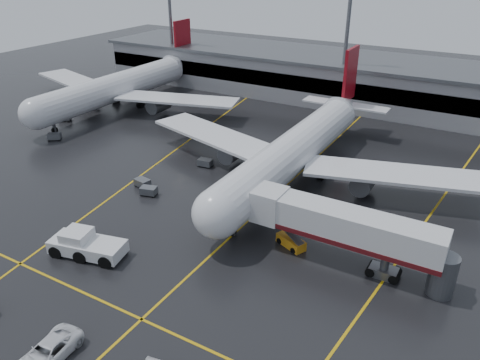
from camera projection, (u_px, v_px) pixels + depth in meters
The scene contains 19 objects.
ground at pixel (263, 207), 56.60m from camera, with size 220.00×220.00×0.00m, color black.
apron_line_centre at pixel (263, 207), 56.59m from camera, with size 0.25×90.00×0.02m, color gold.
apron_line_stop at pixel (142, 319), 39.51m from camera, with size 60.00×0.25×0.02m, color gold.
apron_line_left at pixel (178, 148), 73.32m from camera, with size 0.25×70.00×0.02m, color gold.
apron_line_right at pixel (435, 208), 56.29m from camera, with size 0.25×70.00×0.02m, color gold.
terminal at pixel (377, 83), 91.90m from camera, with size 122.00×19.00×8.60m.
light_mast_left at pixel (170, 16), 102.96m from camera, with size 3.00×1.20×25.45m.
light_mast_mid at pixel (347, 31), 85.03m from camera, with size 3.00×1.20×25.45m.
main_airliner at pixel (297, 148), 62.26m from camera, with size 48.80×45.60×14.10m.
second_airliner at pixel (121, 86), 90.40m from camera, with size 48.80×45.60×14.10m.
jet_bridge at pixel (345, 229), 44.88m from camera, with size 19.90×3.40×6.05m.
pushback_tractor at pixel (86, 245), 47.45m from camera, with size 8.11×4.75×2.72m.
belt_loader at pixel (291, 242), 49.03m from camera, with size 3.56×2.60×2.08m.
service_van_a at pixel (48, 352), 35.31m from camera, with size 2.56×5.56×1.54m, color white.
baggage_cart_a at pixel (149, 191), 59.11m from camera, with size 2.27×1.78×1.12m.
baggage_cart_b at pixel (142, 183), 61.12m from camera, with size 2.19×1.62×1.12m.
baggage_cart_c at pixel (205, 162), 66.84m from camera, with size 2.13×1.50×1.12m.
baggage_cart_d at pixel (65, 118), 84.42m from camera, with size 2.36×2.01×1.12m.
baggage_cart_e at pixel (54, 136), 76.09m from camera, with size 2.38×2.23×1.12m.
Camera 1 is at (22.27, -44.06, 28.01)m, focal length 35.28 mm.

